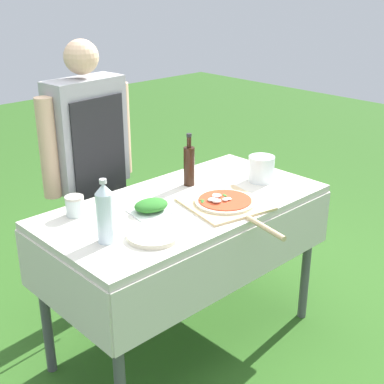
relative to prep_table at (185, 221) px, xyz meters
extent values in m
plane|color=#2D5B1E|center=(0.00, 0.00, -0.71)|extent=(12.00, 12.00, 0.00)
cube|color=beige|center=(0.00, 0.00, 0.08)|extent=(1.39, 0.71, 0.04)
cube|color=beige|center=(0.00, -0.36, -0.07)|extent=(1.39, 0.01, 0.28)
cube|color=beige|center=(0.00, 0.36, -0.07)|extent=(1.39, 0.01, 0.28)
cube|color=beige|center=(-0.70, 0.00, -0.07)|extent=(0.01, 0.71, 0.28)
cube|color=beige|center=(0.70, 0.00, -0.07)|extent=(0.01, 0.71, 0.28)
cylinder|color=#4C4C51|center=(-0.63, -0.29, -0.32)|extent=(0.05, 0.05, 0.77)
cylinder|color=#4C4C51|center=(0.63, -0.29, -0.32)|extent=(0.05, 0.05, 0.77)
cylinder|color=#4C4C51|center=(-0.63, 0.29, -0.32)|extent=(0.05, 0.05, 0.77)
cylinder|color=#4C4C51|center=(0.63, 0.29, -0.32)|extent=(0.05, 0.05, 0.77)
cylinder|color=#70604C|center=(-0.06, 0.61, -0.32)|extent=(0.11, 0.11, 0.76)
cylinder|color=#70604C|center=(-0.21, 0.60, -0.32)|extent=(0.11, 0.11, 0.76)
cube|color=#99999E|center=(-0.13, 0.61, 0.34)|extent=(0.43, 0.21, 0.57)
cube|color=#232326|center=(-0.13, 0.51, 0.13)|extent=(0.33, 0.04, 0.83)
cylinder|color=tan|center=(0.11, 0.63, 0.32)|extent=(0.09, 0.09, 0.51)
cylinder|color=tan|center=(-0.38, 0.59, 0.32)|extent=(0.09, 0.09, 0.51)
sphere|color=tan|center=(-0.13, 0.61, 0.73)|extent=(0.17, 0.17, 0.17)
cube|color=#D1B27F|center=(0.11, -0.15, 0.11)|extent=(0.42, 0.42, 0.01)
cylinder|color=#D1B27F|center=(0.05, -0.45, 0.11)|extent=(0.07, 0.25, 0.02)
cylinder|color=beige|center=(0.11, -0.15, 0.12)|extent=(0.29, 0.29, 0.01)
cylinder|color=#D14223|center=(0.11, -0.15, 0.13)|extent=(0.25, 0.25, 0.00)
ellipsoid|color=white|center=(0.10, -0.17, 0.14)|extent=(0.04, 0.04, 0.01)
ellipsoid|color=white|center=(0.11, -0.11, 0.14)|extent=(0.05, 0.05, 0.01)
ellipsoid|color=white|center=(0.10, -0.11, 0.14)|extent=(0.06, 0.06, 0.02)
ellipsoid|color=white|center=(0.05, -0.15, 0.14)|extent=(0.06, 0.06, 0.02)
ellipsoid|color=white|center=(0.05, -0.13, 0.14)|extent=(0.05, 0.04, 0.01)
ellipsoid|color=white|center=(0.12, -0.17, 0.14)|extent=(0.03, 0.03, 0.01)
ellipsoid|color=white|center=(0.10, -0.16, 0.14)|extent=(0.03, 0.03, 0.01)
ellipsoid|color=#286B23|center=(0.13, -0.10, 0.13)|extent=(0.03, 0.03, 0.00)
ellipsoid|color=#286B23|center=(0.08, -0.16, 0.13)|extent=(0.02, 0.03, 0.00)
ellipsoid|color=#286B23|center=(0.15, -0.12, 0.13)|extent=(0.03, 0.04, 0.00)
ellipsoid|color=#286B23|center=(0.03, -0.09, 0.13)|extent=(0.03, 0.02, 0.00)
ellipsoid|color=#286B23|center=(0.02, -0.10, 0.13)|extent=(0.03, 0.03, 0.00)
ellipsoid|color=#286B23|center=(0.05, -0.11, 0.13)|extent=(0.02, 0.03, 0.00)
cylinder|color=black|center=(0.17, 0.15, 0.20)|extent=(0.06, 0.06, 0.20)
cylinder|color=black|center=(0.17, 0.15, 0.33)|extent=(0.02, 0.02, 0.06)
cylinder|color=#232326|center=(0.17, 0.15, 0.37)|extent=(0.03, 0.03, 0.02)
cylinder|color=silver|center=(-0.51, -0.08, 0.21)|extent=(0.07, 0.07, 0.21)
cone|color=silver|center=(-0.51, -0.08, 0.33)|extent=(0.07, 0.07, 0.04)
cylinder|color=silver|center=(-0.51, -0.08, 0.37)|extent=(0.03, 0.03, 0.02)
cube|color=silver|center=(-0.19, 0.03, 0.10)|extent=(0.21, 0.18, 0.01)
ellipsoid|color=#286B23|center=(-0.19, 0.03, 0.13)|extent=(0.18, 0.15, 0.05)
cylinder|color=silver|center=(0.48, -0.07, 0.17)|extent=(0.14, 0.14, 0.13)
cylinder|color=beige|center=(-0.35, -0.18, 0.10)|extent=(0.22, 0.22, 0.00)
cylinder|color=beige|center=(-0.35, -0.18, 0.11)|extent=(0.22, 0.22, 0.00)
cylinder|color=beige|center=(-0.35, -0.18, 0.11)|extent=(0.22, 0.22, 0.00)
cylinder|color=beige|center=(-0.35, -0.18, 0.12)|extent=(0.22, 0.22, 0.00)
cylinder|color=silver|center=(-0.46, 0.23, 0.14)|extent=(0.08, 0.08, 0.08)
cylinder|color=#D14223|center=(-0.46, 0.23, 0.13)|extent=(0.07, 0.07, 0.06)
cylinder|color=#B7B2A3|center=(-0.46, 0.23, 0.19)|extent=(0.09, 0.09, 0.01)
camera|label=1|loc=(-1.59, -1.72, 1.11)|focal=50.00mm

